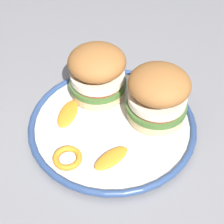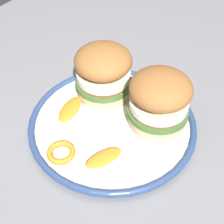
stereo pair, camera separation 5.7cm
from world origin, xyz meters
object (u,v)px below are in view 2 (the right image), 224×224
(sandwich_half_left, at_px, (103,71))
(sandwich_half_right, at_px, (159,99))
(dining_table, at_px, (101,150))
(dinner_plate, at_px, (112,124))

(sandwich_half_left, distance_m, sandwich_half_right, 0.12)
(sandwich_half_left, bearing_deg, sandwich_half_right, 87.46)
(dining_table, distance_m, sandwich_half_right, 0.19)
(dining_table, relative_size, sandwich_half_left, 13.21)
(dinner_plate, distance_m, sandwich_half_left, 0.10)
(sandwich_half_right, bearing_deg, dinner_plate, -51.90)
(dinner_plate, bearing_deg, sandwich_half_right, 128.10)
(dining_table, relative_size, sandwich_half_right, 12.42)
(dinner_plate, height_order, sandwich_half_left, sandwich_half_left)
(dinner_plate, xyz_separation_m, sandwich_half_right, (-0.05, 0.06, 0.06))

